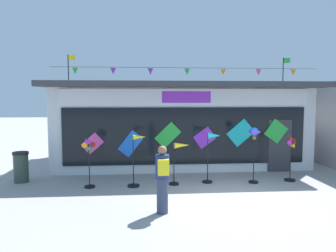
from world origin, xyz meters
name	(u,v)px	position (x,y,z in m)	size (l,w,h in m)	color
ground_plane	(234,200)	(0.00, 0.00, 0.00)	(80.00, 80.00, 0.00)	#9E9B99
kite_shop_building	(179,123)	(-0.90, 5.73, 1.74)	(10.51, 5.90, 4.71)	silver
wind_spinner_far_left	(89,156)	(-4.22, 1.55, 1.03)	(0.40, 0.33, 1.58)	black
wind_spinner_left	(137,156)	(-2.73, 1.57, 0.98)	(0.62, 0.38, 1.69)	black
wind_spinner_center_left	(180,155)	(-1.33, 1.71, 1.00)	(0.70, 0.32, 1.40)	black
wind_spinner_center_right	(212,147)	(-0.23, 1.86, 1.21)	(0.59, 0.34, 1.70)	black
wind_spinner_right	(254,141)	(1.15, 1.71, 1.42)	(0.31, 0.31, 1.87)	black
wind_spinner_far_right	(291,155)	(2.50, 1.84, 0.92)	(0.38, 0.37, 1.53)	black
person_near_camera	(162,178)	(-2.07, -0.89, 0.89)	(0.34, 0.46, 1.68)	#333D56
trash_bin	(21,167)	(-6.63, 2.47, 0.52)	(0.52, 0.52, 1.03)	#2D4238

